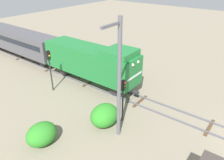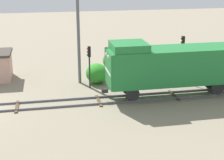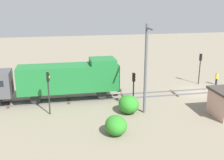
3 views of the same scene
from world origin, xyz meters
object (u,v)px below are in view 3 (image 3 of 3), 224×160
at_px(traffic_signal_mid, 134,84).
at_px(catenary_mast, 146,68).
at_px(locomotive, 70,77).
at_px(worker_near_track, 217,78).
at_px(traffic_signal_far, 48,86).
at_px(traffic_signal_near, 200,63).

distance_m(traffic_signal_mid, catenary_mast, 2.76).
bearing_deg(locomotive, worker_near_track, -83.03).
bearing_deg(catenary_mast, traffic_signal_far, 81.26).
height_order(locomotive, catenary_mast, catenary_mast).
xyz_separation_m(locomotive, worker_near_track, (2.40, -19.63, -1.78)).
distance_m(traffic_signal_near, traffic_signal_mid, 12.89).
height_order(traffic_signal_near, traffic_signal_far, traffic_signal_far).
relative_size(traffic_signal_mid, traffic_signal_far, 0.87).
xyz_separation_m(locomotive, traffic_signal_mid, (-3.40, -6.40, -0.12)).
bearing_deg(traffic_signal_near, worker_near_track, -110.33).
height_order(locomotive, traffic_signal_mid, locomotive).
distance_m(traffic_signal_near, worker_near_track, 2.98).
relative_size(traffic_signal_near, traffic_signal_mid, 1.10).
xyz_separation_m(locomotive, traffic_signal_near, (3.20, -17.47, 0.12)).
bearing_deg(locomotive, traffic_signal_near, -79.62).
distance_m(traffic_signal_mid, worker_near_track, 14.54).
relative_size(locomotive, traffic_signal_near, 2.79).
bearing_deg(catenary_mast, locomotive, 54.65).
distance_m(traffic_signal_mid, traffic_signal_far, 8.74).
xyz_separation_m(traffic_signal_near, traffic_signal_mid, (-6.60, 11.07, -0.24)).
bearing_deg(worker_near_track, catenary_mast, -37.82).
relative_size(locomotive, traffic_signal_far, 2.67).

